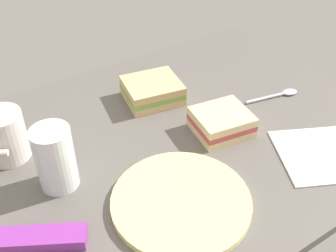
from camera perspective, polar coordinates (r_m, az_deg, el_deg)
tabletop at (r=80.49cm, az=-0.00°, el=-2.25°), size 90.00×64.00×2.00cm
plate_of_food at (r=67.36cm, az=1.82°, el=-10.45°), size 22.81×22.81×1.20cm
coffee_mug_black at (r=78.48cm, az=-21.81°, el=-1.22°), size 8.08×9.86×9.39cm
sandwich_main at (r=80.91cm, az=7.44°, el=0.53°), size 11.86×10.99×4.40cm
sandwich_side at (r=89.55cm, az=-2.19°, el=4.93°), size 13.37×12.44×4.40cm
glass_of_milk at (r=70.15cm, az=-15.40°, el=-4.71°), size 6.52×6.52×11.48cm
spoon at (r=94.88cm, az=15.26°, el=4.26°), size 13.02×4.12×0.80cm
snack_bar at (r=64.99cm, az=-17.22°, el=-14.71°), size 13.34×9.73×2.00cm
paper_napkin at (r=81.08cm, az=20.38°, el=-3.73°), size 20.32×20.32×0.30cm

